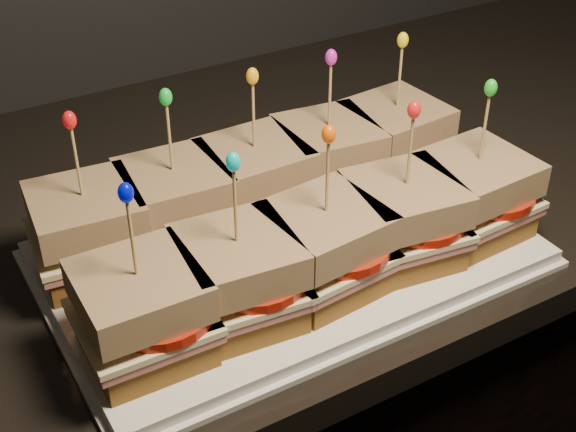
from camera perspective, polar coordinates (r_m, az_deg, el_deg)
granite_slab at (r=0.94m, az=-2.16°, el=1.74°), size 2.35×0.65×0.03m
platter at (r=0.79m, az=0.00°, el=-2.74°), size 0.46×0.28×0.02m
platter_rim at (r=0.80m, az=0.00°, el=-3.08°), size 0.47×0.30×0.01m
sandwich_0_bread_bot at (r=0.78m, az=-13.71°, el=-2.77°), size 0.10×0.10×0.03m
sandwich_0_ham at (r=0.77m, az=-13.88°, el=-1.76°), size 0.11×0.11×0.01m
sandwich_0_cheese at (r=0.76m, az=-13.95°, el=-1.34°), size 0.11×0.11×0.01m
sandwich_0_tomato at (r=0.76m, az=-13.03°, el=-0.84°), size 0.09×0.09×0.01m
sandwich_0_bread_top at (r=0.75m, az=-14.24°, el=0.42°), size 0.10×0.10×0.03m
sandwich_0_pick at (r=0.73m, az=-14.75°, el=3.46°), size 0.00×0.00×0.09m
sandwich_0_frill at (r=0.70m, az=-15.28°, el=6.60°), size 0.01×0.01×0.02m
sandwich_1_bread_bot at (r=0.80m, az=-7.82°, el=-0.91°), size 0.10×0.10×0.03m
sandwich_1_ham at (r=0.79m, az=-7.91°, el=0.10°), size 0.11×0.11×0.01m
sandwich_1_cheese at (r=0.79m, az=-7.95°, el=0.52°), size 0.11×0.11×0.01m
sandwich_1_tomato at (r=0.78m, az=-7.02°, el=1.01°), size 0.09×0.09×0.01m
sandwich_1_bread_top at (r=0.77m, az=-8.12°, el=2.26°), size 0.10×0.10×0.03m
sandwich_1_pick at (r=0.75m, az=-8.40°, el=5.27°), size 0.00×0.00×0.09m
sandwich_1_frill at (r=0.73m, az=-8.70°, el=8.37°), size 0.01×0.01×0.02m
sandwich_2_bread_bot at (r=0.83m, az=-2.30°, el=0.84°), size 0.10×0.10×0.03m
sandwich_2_ham at (r=0.82m, az=-2.32°, el=1.83°), size 0.10×0.10×0.01m
sandwich_2_cheese at (r=0.82m, az=-2.34°, el=2.25°), size 0.11×0.10×0.01m
sandwich_2_tomato at (r=0.81m, az=-1.40°, el=2.73°), size 0.09×0.09×0.01m
sandwich_2_bread_top at (r=0.80m, az=-2.38°, el=3.96°), size 0.10×0.10×0.03m
sandwich_2_pick at (r=0.78m, az=-2.46°, el=6.89°), size 0.00×0.00×0.09m
sandwich_2_frill at (r=0.76m, az=-2.55°, el=9.91°), size 0.01×0.01×0.02m
sandwich_3_bread_bot at (r=0.87m, az=2.80°, el=2.45°), size 0.10×0.10×0.03m
sandwich_3_ham at (r=0.86m, az=2.83°, el=3.42°), size 0.11×0.11×0.01m
sandwich_3_cheese at (r=0.85m, az=2.84°, el=3.82°), size 0.12×0.11×0.01m
sandwich_3_tomato at (r=0.85m, az=3.75°, el=4.28°), size 0.09×0.09×0.01m
sandwich_3_bread_top at (r=0.84m, az=2.90°, el=5.48°), size 0.11×0.11×0.03m
sandwich_3_pick at (r=0.82m, az=2.99°, el=8.32°), size 0.00×0.00×0.09m
sandwich_3_frill at (r=0.80m, az=3.09°, el=11.21°), size 0.01×0.01×0.02m
sandwich_4_bread_bot at (r=0.91m, az=7.44°, el=3.90°), size 0.10×0.10×0.03m
sandwich_4_ham at (r=0.90m, az=7.52°, el=4.83°), size 0.11×0.11×0.01m
sandwich_4_cheese at (r=0.90m, az=7.56°, el=5.22°), size 0.11×0.11×0.01m
sandwich_4_tomato at (r=0.90m, az=8.44°, el=5.66°), size 0.09×0.09×0.01m
sandwich_4_bread_top at (r=0.89m, az=7.69°, el=6.82°), size 0.10×0.10×0.03m
sandwich_4_pick at (r=0.87m, az=7.93°, el=9.53°), size 0.00×0.00×0.09m
sandwich_4_frill at (r=0.85m, az=8.17°, el=12.29°), size 0.01×0.01×0.02m
sandwich_5_bread_bot at (r=0.68m, az=-10.09°, el=-8.60°), size 0.10×0.10×0.03m
sandwich_5_ham at (r=0.67m, az=-10.24°, el=-7.53°), size 0.10×0.10×0.01m
sandwich_5_cheese at (r=0.66m, az=-10.30°, el=-7.08°), size 0.11×0.10×0.01m
sandwich_5_tomato at (r=0.66m, az=-9.20°, el=-6.57°), size 0.09×0.09×0.01m
sandwich_5_bread_top at (r=0.65m, az=-10.55°, el=-5.20°), size 0.10×0.10×0.03m
sandwich_5_pick at (r=0.62m, az=-11.00°, el=-1.89°), size 0.00×0.00×0.09m
sandwich_5_frill at (r=0.59m, az=-11.46°, el=1.63°), size 0.01×0.01×0.02m
sandwich_6_bread_bot at (r=0.70m, az=-3.46°, el=-6.26°), size 0.10×0.10×0.03m
sandwich_6_ham at (r=0.69m, az=-3.51°, el=-5.19°), size 0.11×0.11×0.01m
sandwich_6_cheese at (r=0.69m, az=-3.53°, el=-4.74°), size 0.11×0.11×0.01m
sandwich_6_tomato at (r=0.68m, az=-2.43°, el=-4.21°), size 0.09×0.09×0.01m
sandwich_6_bread_top at (r=0.67m, az=-3.62°, el=-2.87°), size 0.10×0.10×0.03m
sandwich_6_pick at (r=0.64m, az=-3.76°, el=0.41°), size 0.00×0.00×0.09m
sandwich_6_frill at (r=0.62m, az=-3.92°, el=3.86°), size 0.01×0.01×0.02m
sandwich_7_bread_bot at (r=0.74m, az=2.59°, el=-4.03°), size 0.10×0.10×0.03m
sandwich_7_ham at (r=0.73m, az=2.63°, el=-2.98°), size 0.11×0.11×0.01m
sandwich_7_cheese at (r=0.72m, az=2.64°, el=-2.54°), size 0.11×0.11×0.01m
sandwich_7_tomato at (r=0.72m, az=3.72°, el=-2.02°), size 0.09×0.09×0.01m
sandwich_7_bread_top at (r=0.71m, az=2.70°, el=-0.70°), size 0.10×0.10×0.03m
sandwich_7_pick at (r=0.68m, az=2.80°, el=2.49°), size 0.00×0.00×0.09m
sandwich_7_frill at (r=0.66m, az=2.91°, el=5.82°), size 0.01×0.01×0.02m
sandwich_8_bread_bot at (r=0.78m, az=8.03°, el=-1.98°), size 0.11×0.11×0.03m
sandwich_8_ham at (r=0.77m, az=8.13°, el=-0.96°), size 0.12×0.11×0.01m
sandwich_8_cheese at (r=0.77m, az=8.17°, el=-0.53°), size 0.12×0.11×0.01m
sandwich_8_tomato at (r=0.76m, az=9.20°, el=-0.03°), size 0.09×0.09×0.01m
sandwich_8_bread_top at (r=0.75m, az=8.34°, el=1.24°), size 0.11×0.11×0.03m
sandwich_8_pick at (r=0.73m, az=8.64°, el=4.30°), size 0.00×0.00×0.09m
sandwich_8_frill at (r=0.70m, az=8.95°, el=7.47°), size 0.01×0.01×0.02m
sandwich_9_bread_bot at (r=0.83m, az=12.85°, el=-0.14°), size 0.10×0.10×0.03m
sandwich_9_ham at (r=0.82m, az=13.00°, el=0.84°), size 0.11×0.10×0.01m
sandwich_9_cheese at (r=0.82m, az=13.06°, el=1.25°), size 0.11×0.11×0.01m
sandwich_9_tomato at (r=0.82m, az=14.04°, el=1.72°), size 0.09×0.09×0.01m
sandwich_9_bread_top at (r=0.80m, az=13.32°, el=2.95°), size 0.10×0.10×0.03m
sandwich_9_pick at (r=0.78m, az=13.77°, el=5.85°), size 0.00×0.00×0.09m
sandwich_9_frill at (r=0.76m, az=14.23°, el=8.83°), size 0.01×0.01×0.02m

